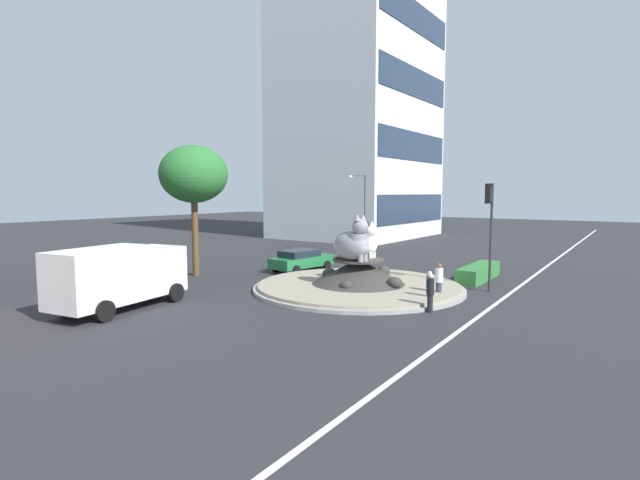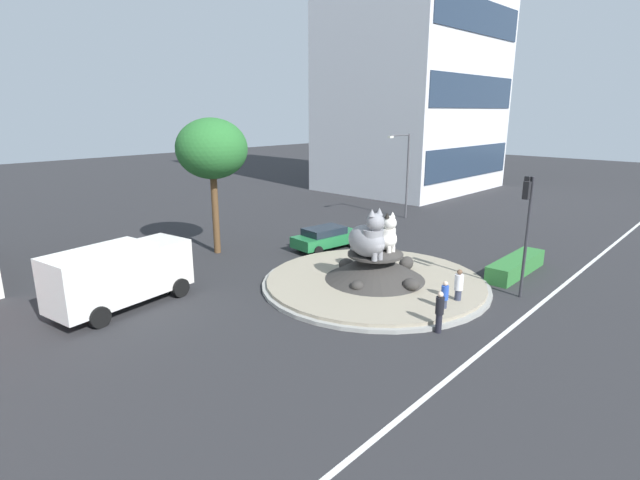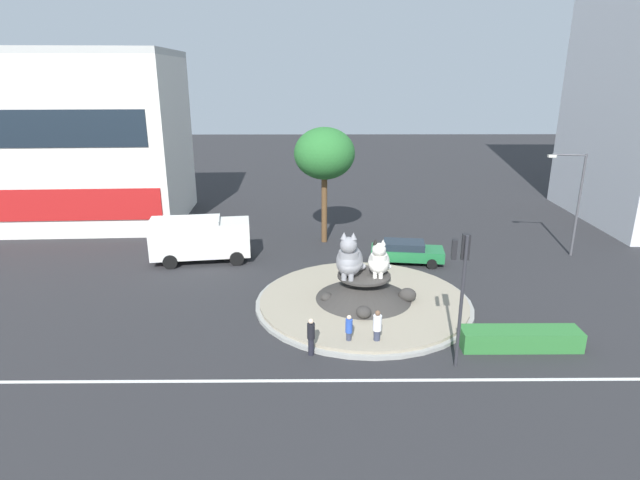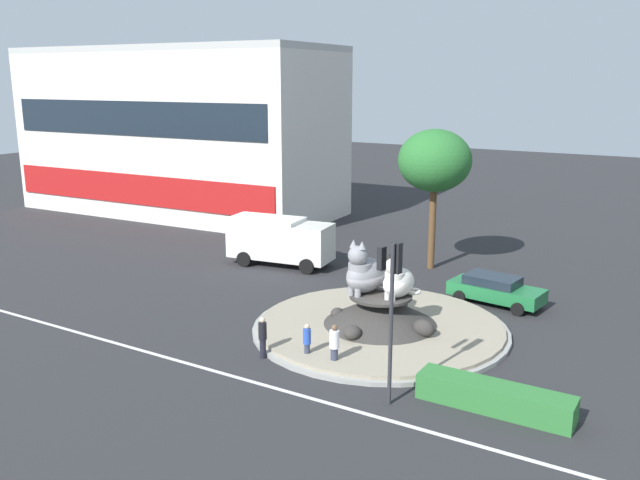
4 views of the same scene
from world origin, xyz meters
name	(u,v)px [view 2 (image 2 of 4)]	position (x,y,z in m)	size (l,w,h in m)	color
ground_plane	(374,285)	(0.00, 0.00, 0.00)	(160.00, 160.00, 0.00)	#28282B
lane_centreline	(515,325)	(0.00, -7.17, 0.00)	(112.00, 0.20, 0.01)	silver
roundabout_island	(375,274)	(0.01, 0.00, 0.56)	(11.44, 11.44, 1.69)	gray
cat_statue_grey	(368,239)	(-0.79, -0.12, 2.60)	(1.88, 2.51, 2.49)	gray
cat_statue_white	(384,236)	(0.77, 0.06, 2.43)	(1.56, 2.08, 2.04)	silver
traffic_light_mast	(527,211)	(3.28, -6.02, 4.18)	(0.78, 0.46, 5.75)	#2D2D33
office_tower	(416,25)	(28.92, 16.36, 17.43)	(18.30, 14.98, 34.86)	silver
clipped_hedge_strip	(516,266)	(6.59, -4.63, 0.45)	(5.30, 1.20, 0.90)	#2D7033
broadleaf_tree_behind_island	(212,149)	(-1.91, 10.74, 6.38)	(4.24, 4.24, 8.23)	brown
streetlight_arm	(405,169)	(14.44, 7.67, 4.03)	(2.34, 0.60, 6.84)	#4C4C51
pedestrian_black_shirt	(439,311)	(-2.74, -5.16, 0.92)	(0.34, 0.34, 1.73)	black
pedestrian_blue_shirt	(445,297)	(-1.05, -4.48, 0.83)	(0.31, 0.31, 1.56)	#33384C
pedestrian_white_shirt	(459,287)	(0.20, -4.48, 0.93)	(0.39, 0.39, 1.78)	#33384C
sedan_on_far_lane	(326,237)	(3.32, 6.25, 0.77)	(4.81, 2.51, 1.44)	#1E6B38
delivery_box_truck	(120,273)	(-10.02, 6.70, 1.59)	(6.52, 3.27, 2.86)	silver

